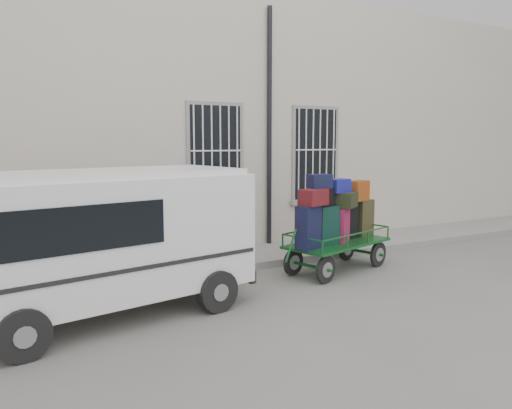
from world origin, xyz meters
name	(u,v)px	position (x,y,z in m)	size (l,w,h in m)	color
ground	(304,285)	(0.00, 0.00, 0.00)	(80.00, 80.00, 0.00)	slate
building	(191,125)	(0.00, 5.50, 3.00)	(24.00, 5.15, 6.00)	beige
sidewalk	(248,257)	(0.00, 2.20, 0.07)	(24.00, 1.70, 0.15)	gray
luggage_cart	(336,221)	(1.09, 0.53, 1.01)	(2.72, 1.62, 1.95)	black
van	(104,234)	(-3.45, 0.09, 1.23)	(4.51, 2.52, 2.15)	white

